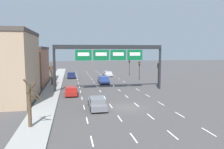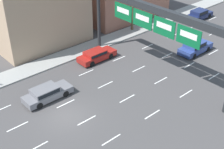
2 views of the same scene
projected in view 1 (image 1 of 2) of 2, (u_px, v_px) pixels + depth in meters
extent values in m
plane|color=#474444|center=(126.00, 107.00, 26.34)|extent=(220.00, 220.00, 0.00)
cube|color=#999993|center=(43.00, 111.00, 24.55)|extent=(2.80, 110.00, 0.15)
cube|color=white|center=(92.00, 141.00, 16.64)|extent=(0.12, 2.00, 0.01)
cube|color=white|center=(87.00, 120.00, 21.52)|extent=(0.12, 2.00, 0.01)
cube|color=white|center=(84.00, 107.00, 26.40)|extent=(0.12, 2.00, 0.01)
cube|color=white|center=(82.00, 98.00, 31.28)|extent=(0.12, 2.00, 0.01)
cube|color=white|center=(80.00, 92.00, 36.16)|extent=(0.12, 2.00, 0.01)
cube|color=white|center=(79.00, 87.00, 41.04)|extent=(0.12, 2.00, 0.01)
cube|color=white|center=(78.00, 83.00, 45.93)|extent=(0.12, 2.00, 0.01)
cube|color=white|center=(78.00, 80.00, 50.81)|extent=(0.12, 2.00, 0.01)
cube|color=white|center=(77.00, 77.00, 55.69)|extent=(0.12, 2.00, 0.01)
cube|color=white|center=(76.00, 75.00, 60.57)|extent=(0.12, 2.00, 0.01)
cube|color=white|center=(76.00, 73.00, 65.45)|extent=(0.12, 2.00, 0.01)
cube|color=white|center=(76.00, 71.00, 70.33)|extent=(0.12, 2.00, 0.01)
cube|color=white|center=(134.00, 138.00, 17.24)|extent=(0.12, 2.00, 0.01)
cube|color=white|center=(120.00, 118.00, 22.13)|extent=(0.12, 2.00, 0.01)
cube|color=white|center=(111.00, 106.00, 27.01)|extent=(0.12, 2.00, 0.01)
cube|color=white|center=(105.00, 97.00, 31.89)|extent=(0.12, 2.00, 0.01)
cube|color=white|center=(100.00, 91.00, 36.77)|extent=(0.12, 2.00, 0.01)
cube|color=white|center=(97.00, 86.00, 41.65)|extent=(0.12, 2.00, 0.01)
cube|color=white|center=(94.00, 82.00, 46.53)|extent=(0.12, 2.00, 0.01)
cube|color=white|center=(92.00, 79.00, 51.42)|extent=(0.12, 2.00, 0.01)
cube|color=white|center=(90.00, 77.00, 56.30)|extent=(0.12, 2.00, 0.01)
cube|color=white|center=(88.00, 75.00, 61.18)|extent=(0.12, 2.00, 0.01)
cube|color=white|center=(87.00, 73.00, 66.06)|extent=(0.12, 2.00, 0.01)
cube|color=white|center=(86.00, 71.00, 70.94)|extent=(0.12, 2.00, 0.01)
cube|color=white|center=(172.00, 135.00, 17.85)|extent=(0.12, 2.00, 0.01)
cube|color=white|center=(151.00, 116.00, 22.73)|extent=(0.12, 2.00, 0.01)
cube|color=white|center=(136.00, 105.00, 27.62)|extent=(0.12, 2.00, 0.01)
cube|color=white|center=(127.00, 96.00, 32.50)|extent=(0.12, 2.00, 0.01)
cube|color=white|center=(119.00, 90.00, 37.38)|extent=(0.12, 2.00, 0.01)
cube|color=white|center=(114.00, 86.00, 42.26)|extent=(0.12, 2.00, 0.01)
cube|color=white|center=(109.00, 82.00, 47.14)|extent=(0.12, 2.00, 0.01)
cube|color=white|center=(106.00, 79.00, 52.02)|extent=(0.12, 2.00, 0.01)
cube|color=white|center=(103.00, 76.00, 56.91)|extent=(0.12, 2.00, 0.01)
cube|color=white|center=(100.00, 74.00, 61.79)|extent=(0.12, 2.00, 0.01)
cube|color=white|center=(98.00, 72.00, 66.67)|extent=(0.12, 2.00, 0.01)
cube|color=white|center=(96.00, 71.00, 71.55)|extent=(0.12, 2.00, 0.01)
cube|color=white|center=(209.00, 132.00, 18.46)|extent=(0.12, 2.00, 0.01)
cube|color=white|center=(180.00, 115.00, 23.34)|extent=(0.12, 2.00, 0.01)
cube|color=white|center=(161.00, 103.00, 28.22)|extent=(0.12, 2.00, 0.01)
cube|color=white|center=(148.00, 96.00, 33.11)|extent=(0.12, 2.00, 0.01)
cube|color=white|center=(138.00, 90.00, 37.99)|extent=(0.12, 2.00, 0.01)
cube|color=white|center=(130.00, 85.00, 42.87)|extent=(0.12, 2.00, 0.01)
cube|color=white|center=(124.00, 81.00, 47.75)|extent=(0.12, 2.00, 0.01)
cube|color=white|center=(119.00, 79.00, 52.63)|extent=(0.12, 2.00, 0.01)
cube|color=white|center=(115.00, 76.00, 57.51)|extent=(0.12, 2.00, 0.01)
cube|color=white|center=(111.00, 74.00, 62.40)|extent=(0.12, 2.00, 0.01)
cube|color=white|center=(109.00, 72.00, 67.28)|extent=(0.12, 2.00, 0.01)
cube|color=white|center=(106.00, 71.00, 72.16)|extent=(0.12, 2.00, 0.01)
cylinder|color=#232628|center=(54.00, 69.00, 35.26)|extent=(0.40, 0.40, 7.72)
cylinder|color=#232628|center=(160.00, 67.00, 38.60)|extent=(0.40, 0.40, 7.72)
cube|color=#232628|center=(109.00, 47.00, 36.53)|extent=(18.10, 0.60, 0.70)
cube|color=#0C6033|center=(84.00, 55.00, 35.55)|extent=(2.65, 0.08, 1.76)
cube|color=white|center=(84.00, 54.00, 35.48)|extent=(1.86, 0.02, 0.56)
cube|color=#0C6033|center=(101.00, 55.00, 36.08)|extent=(2.65, 0.08, 1.76)
cube|color=white|center=(101.00, 54.00, 36.02)|extent=(1.86, 0.02, 0.56)
cube|color=#0C6033|center=(118.00, 55.00, 36.62)|extent=(2.65, 0.08, 1.76)
cube|color=white|center=(118.00, 54.00, 36.55)|extent=(1.86, 0.02, 0.56)
cube|color=#0C6033|center=(135.00, 55.00, 37.15)|extent=(2.65, 0.08, 1.76)
cube|color=white|center=(135.00, 54.00, 37.09)|extent=(1.86, 0.02, 0.56)
cube|color=#9E6651|center=(25.00, 67.00, 43.81)|extent=(8.01, 13.64, 7.00)
cube|color=#4C423D|center=(24.00, 48.00, 43.38)|extent=(8.17, 13.91, 0.50)
cube|color=maroon|center=(71.00, 91.00, 33.69)|extent=(1.78, 4.78, 0.65)
cube|color=maroon|center=(71.00, 88.00, 33.35)|extent=(1.64, 2.49, 0.43)
cube|color=black|center=(71.00, 88.00, 33.35)|extent=(1.67, 2.29, 0.31)
cylinder|color=black|center=(66.00, 91.00, 34.97)|extent=(0.22, 0.66, 0.66)
cylinder|color=black|center=(76.00, 91.00, 35.26)|extent=(0.22, 0.66, 0.66)
cylinder|color=black|center=(66.00, 95.00, 32.17)|extent=(0.22, 0.66, 0.66)
cylinder|color=black|center=(77.00, 94.00, 32.46)|extent=(0.22, 0.66, 0.66)
cube|color=slate|center=(97.00, 104.00, 25.86)|extent=(1.82, 4.86, 0.63)
cube|color=slate|center=(97.00, 100.00, 25.51)|extent=(1.67, 2.52, 0.52)
cube|color=black|center=(97.00, 100.00, 25.51)|extent=(1.71, 2.32, 0.38)
cylinder|color=black|center=(89.00, 103.00, 27.15)|extent=(0.22, 0.66, 0.66)
cylinder|color=black|center=(102.00, 102.00, 27.45)|extent=(0.22, 0.66, 0.66)
cylinder|color=black|center=(91.00, 109.00, 24.31)|extent=(0.22, 0.66, 0.66)
cylinder|color=black|center=(106.00, 109.00, 24.61)|extent=(0.22, 0.66, 0.66)
cube|color=#B7B7BC|center=(108.00, 74.00, 57.62)|extent=(1.89, 4.75, 0.56)
cube|color=#B7B7BC|center=(108.00, 72.00, 57.29)|extent=(1.74, 2.47, 0.43)
cube|color=black|center=(108.00, 72.00, 57.29)|extent=(1.78, 2.27, 0.31)
cylinder|color=black|center=(104.00, 74.00, 58.87)|extent=(0.22, 0.66, 0.66)
cylinder|color=black|center=(110.00, 74.00, 59.19)|extent=(0.22, 0.66, 0.66)
cylinder|color=black|center=(105.00, 75.00, 56.09)|extent=(0.22, 0.66, 0.66)
cylinder|color=black|center=(112.00, 75.00, 56.41)|extent=(0.22, 0.66, 0.66)
cube|color=navy|center=(103.00, 81.00, 45.05)|extent=(1.91, 4.79, 0.74)
cube|color=navy|center=(104.00, 78.00, 44.70)|extent=(1.76, 2.49, 0.59)
cube|color=black|center=(104.00, 78.00, 44.70)|extent=(1.80, 2.29, 0.42)
cylinder|color=black|center=(98.00, 81.00, 46.32)|extent=(0.22, 0.66, 0.66)
cylinder|color=black|center=(106.00, 81.00, 46.64)|extent=(0.22, 0.66, 0.66)
cylinder|color=black|center=(100.00, 83.00, 43.52)|extent=(0.22, 0.66, 0.66)
cylinder|color=black|center=(109.00, 83.00, 43.84)|extent=(0.22, 0.66, 0.66)
cube|color=#19234C|center=(71.00, 76.00, 53.82)|extent=(1.87, 4.57, 0.66)
cube|color=#19234C|center=(71.00, 73.00, 53.49)|extent=(1.72, 2.38, 0.58)
cube|color=black|center=(71.00, 73.00, 53.49)|extent=(1.76, 2.19, 0.42)
cylinder|color=black|center=(68.00, 76.00, 55.03)|extent=(0.22, 0.66, 0.66)
cylinder|color=black|center=(75.00, 76.00, 55.34)|extent=(0.22, 0.66, 0.66)
cylinder|color=black|center=(68.00, 77.00, 52.35)|extent=(0.22, 0.66, 0.66)
cylinder|color=black|center=(75.00, 77.00, 52.66)|extent=(0.22, 0.66, 0.66)
cylinder|color=black|center=(158.00, 78.00, 39.29)|extent=(0.12, 0.12, 3.64)
cube|color=black|center=(158.00, 66.00, 39.04)|extent=(0.30, 0.24, 0.90)
sphere|color=#3D0E0C|center=(159.00, 64.00, 38.87)|extent=(0.20, 0.20, 0.20)
sphere|color=#412F0C|center=(159.00, 66.00, 38.91)|extent=(0.20, 0.20, 0.20)
sphere|color=green|center=(159.00, 67.00, 38.94)|extent=(0.20, 0.20, 0.20)
cylinder|color=black|center=(139.00, 73.00, 50.06)|extent=(0.12, 0.12, 3.30)
cube|color=black|center=(139.00, 64.00, 49.82)|extent=(0.30, 0.24, 0.90)
sphere|color=#3D0E0C|center=(140.00, 62.00, 49.66)|extent=(0.20, 0.20, 0.20)
sphere|color=gold|center=(140.00, 64.00, 49.69)|extent=(0.20, 0.20, 0.20)
sphere|color=#0E3515|center=(140.00, 65.00, 49.73)|extent=(0.20, 0.20, 0.20)
cylinder|color=black|center=(129.00, 69.00, 58.95)|extent=(0.12, 0.12, 3.39)
cube|color=black|center=(129.00, 61.00, 58.70)|extent=(0.30, 0.24, 0.90)
sphere|color=red|center=(129.00, 60.00, 58.54)|extent=(0.20, 0.20, 0.20)
sphere|color=#412F0C|center=(129.00, 61.00, 58.58)|extent=(0.20, 0.20, 0.20)
sphere|color=#0E3515|center=(129.00, 62.00, 58.61)|extent=(0.20, 0.20, 0.20)
cylinder|color=brown|center=(29.00, 105.00, 19.09)|extent=(0.32, 0.32, 3.85)
cylinder|color=brown|center=(32.00, 90.00, 18.43)|extent=(1.34, 0.99, 1.98)
cylinder|color=brown|center=(32.00, 96.00, 18.67)|extent=(0.94, 0.82, 0.95)
cylinder|color=brown|center=(31.00, 88.00, 19.33)|extent=(0.93, 0.49, 1.21)
cylinder|color=brown|center=(52.00, 75.00, 42.01)|extent=(0.35, 0.35, 3.75)
cylinder|color=brown|center=(50.00, 66.00, 41.94)|extent=(0.59, 0.77, 1.13)
cylinder|color=brown|center=(52.00, 67.00, 42.44)|extent=(1.35, 0.31, 1.26)
cylinder|color=brown|center=(50.00, 70.00, 41.74)|extent=(0.43, 0.71, 1.17)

